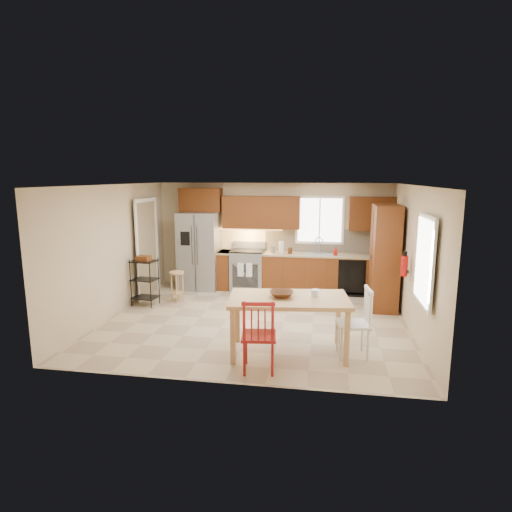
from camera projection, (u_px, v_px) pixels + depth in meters
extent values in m
plane|color=tan|center=(255.00, 320.00, 7.98)|extent=(5.50, 5.50, 0.00)
cube|color=silver|center=(255.00, 185.00, 7.52)|extent=(5.50, 5.00, 0.02)
cube|color=#CCB793|center=(273.00, 236.00, 10.18)|extent=(5.50, 0.02, 2.50)
cube|color=#CCB793|center=(222.00, 290.00, 5.33)|extent=(5.50, 0.02, 2.50)
cube|color=#CCB793|center=(114.00, 250.00, 8.19)|extent=(0.02, 5.00, 2.50)
cube|color=#CCB793|center=(414.00, 259.00, 7.31)|extent=(0.02, 5.00, 2.50)
cube|color=gray|center=(200.00, 251.00, 10.15)|extent=(0.92, 0.75, 1.82)
cube|color=gray|center=(248.00, 270.00, 10.11)|extent=(0.76, 0.63, 0.92)
cube|color=#672D13|center=(225.00, 270.00, 10.21)|extent=(0.30, 0.60, 0.90)
cube|color=#672D13|center=(326.00, 273.00, 9.83)|extent=(2.92, 0.60, 0.90)
cube|color=black|center=(352.00, 277.00, 9.46)|extent=(0.60, 0.02, 0.78)
cube|color=beige|center=(327.00, 240.00, 9.97)|extent=(2.92, 0.03, 0.55)
cube|color=#54280E|center=(201.00, 200.00, 10.12)|extent=(1.00, 0.35, 0.55)
cube|color=#54280E|center=(261.00, 212.00, 9.94)|extent=(1.80, 0.35, 0.75)
cube|color=#54280E|center=(372.00, 214.00, 9.54)|extent=(1.00, 0.35, 0.75)
cube|color=white|center=(320.00, 220.00, 9.91)|extent=(1.12, 0.04, 1.12)
cube|color=gray|center=(318.00, 256.00, 9.78)|extent=(0.62, 0.46, 0.16)
cube|color=#FFBF66|center=(248.00, 229.00, 10.04)|extent=(1.60, 0.30, 0.01)
imported|color=#AD0F0C|center=(336.00, 251.00, 9.60)|extent=(0.09, 0.09, 0.19)
cylinder|color=silver|center=(281.00, 247.00, 9.84)|extent=(0.12, 0.12, 0.28)
cylinder|color=gray|center=(273.00, 249.00, 9.88)|extent=(0.11, 0.11, 0.18)
cylinder|color=#492713|center=(290.00, 251.00, 9.79)|extent=(0.10, 0.10, 0.14)
cube|color=#672D13|center=(385.00, 257.00, 8.56)|extent=(0.50, 0.95, 2.10)
cylinder|color=#AD0F0C|center=(404.00, 266.00, 7.50)|extent=(0.12, 0.12, 0.36)
cube|color=white|center=(425.00, 261.00, 6.17)|extent=(0.04, 1.02, 1.32)
cube|color=#8C7A59|center=(146.00, 250.00, 9.48)|extent=(0.04, 0.95, 2.10)
imported|color=#492713|center=(282.00, 297.00, 6.37)|extent=(0.40, 0.40, 0.09)
cylinder|color=silver|center=(315.00, 295.00, 6.40)|extent=(0.16, 0.16, 0.17)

